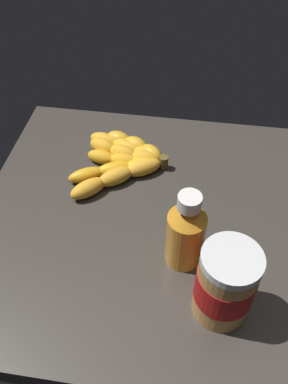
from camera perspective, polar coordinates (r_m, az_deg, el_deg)
ground_plane at (r=83.01cm, az=1.57°, el=-4.70°), size 72.65×66.79×4.87cm
banana_bunch at (r=90.70cm, az=-2.99°, el=4.77°), size 21.36×23.29×3.79cm
peanut_butter_jar at (r=64.96cm, az=11.50°, el=-12.78°), size 9.40×9.40×15.16cm
honey_bottle at (r=69.66cm, az=5.97°, el=-5.72°), size 6.78×6.78×16.74cm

